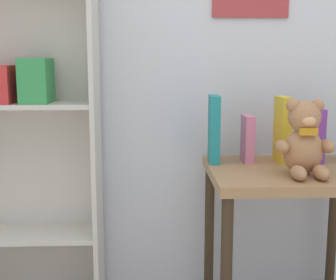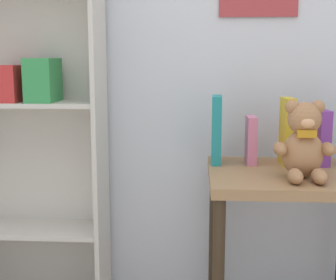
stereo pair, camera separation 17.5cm
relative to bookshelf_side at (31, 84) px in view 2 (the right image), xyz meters
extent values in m
cube|color=beige|center=(0.29, -0.04, -0.08)|extent=(0.02, 0.24, 1.66)
cube|color=beige|center=(0.00, 0.08, -0.08)|extent=(0.60, 0.02, 1.66)
cube|color=beige|center=(0.00, -0.04, -0.61)|extent=(0.56, 0.23, 0.02)
cube|color=beige|center=(0.00, -0.04, -0.08)|extent=(0.56, 0.23, 0.02)
cube|color=red|center=(-0.07, -0.05, 0.00)|extent=(0.11, 0.17, 0.14)
cube|color=#33934C|center=(0.07, -0.05, 0.02)|extent=(0.11, 0.17, 0.17)
cube|color=#9E754C|center=(1.02, -0.21, -0.32)|extent=(0.60, 0.51, 0.04)
cylinder|color=#37291A|center=(0.76, 0.02, -0.62)|extent=(0.04, 0.04, 0.57)
ellipsoid|color=#A8754C|center=(1.04, -0.29, -0.22)|extent=(0.14, 0.11, 0.16)
sphere|color=#A8754C|center=(1.04, -0.29, -0.10)|extent=(0.11, 0.11, 0.11)
sphere|color=#A8754C|center=(1.00, -0.29, -0.06)|extent=(0.05, 0.05, 0.05)
sphere|color=#A8754C|center=(1.08, -0.29, -0.06)|extent=(0.05, 0.05, 0.05)
ellipsoid|color=tan|center=(1.04, -0.34, -0.11)|extent=(0.05, 0.03, 0.03)
ellipsoid|color=#A8754C|center=(0.96, -0.31, -0.20)|extent=(0.05, 0.09, 0.05)
ellipsoid|color=#A8754C|center=(1.12, -0.31, -0.20)|extent=(0.05, 0.09, 0.05)
ellipsoid|color=#A8754C|center=(1.00, -0.37, -0.28)|extent=(0.05, 0.10, 0.05)
ellipsoid|color=#A8754C|center=(1.08, -0.37, -0.28)|extent=(0.05, 0.10, 0.05)
cube|color=#C68419|center=(1.04, -0.34, -0.14)|extent=(0.06, 0.02, 0.02)
cube|color=teal|center=(0.76, -0.08, -0.17)|extent=(0.04, 0.13, 0.26)
cube|color=#D17093|center=(0.89, -0.08, -0.21)|extent=(0.04, 0.11, 0.18)
cube|color=gold|center=(1.02, -0.09, -0.17)|extent=(0.04, 0.12, 0.26)
cube|color=purple|center=(1.16, -0.08, -0.20)|extent=(0.05, 0.11, 0.21)
camera|label=1|loc=(0.51, -1.88, 0.10)|focal=50.00mm
camera|label=2|loc=(0.68, -1.88, 0.10)|focal=50.00mm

